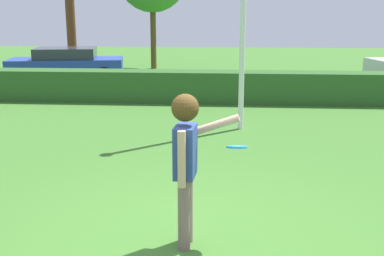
{
  "coord_description": "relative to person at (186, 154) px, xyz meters",
  "views": [
    {
      "loc": [
        0.42,
        -5.24,
        2.65
      ],
      "look_at": [
        -0.03,
        0.87,
        1.15
      ],
      "focal_mm": 45.36,
      "sensor_mm": 36.0,
      "label": 1
    }
  ],
  "objects": [
    {
      "name": "ground_plane",
      "position": [
        0.02,
        0.13,
        -1.1
      ],
      "size": [
        60.0,
        60.0,
        0.0
      ],
      "primitive_type": "plane",
      "color": "#3C7029"
    },
    {
      "name": "person",
      "position": [
        0.0,
        0.0,
        0.0
      ],
      "size": [
        0.76,
        0.56,
        1.77
      ],
      "color": "#7D5E60",
      "rests_on": "ground"
    },
    {
      "name": "frisbee",
      "position": [
        0.56,
        0.19,
        0.04
      ],
      "size": [
        0.24,
        0.24,
        0.07
      ],
      "color": "#268CE5"
    },
    {
      "name": "hedge_row",
      "position": [
        0.02,
        8.96,
        -0.65
      ],
      "size": [
        24.51,
        0.9,
        0.9
      ],
      "primitive_type": "cube",
      "color": "#2B5923",
      "rests_on": "ground"
    },
    {
      "name": "parked_car_blue",
      "position": [
        -5.67,
        12.85,
        -0.41
      ],
      "size": [
        4.44,
        2.43,
        1.25
      ],
      "color": "#263FA5",
      "rests_on": "ground"
    }
  ]
}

